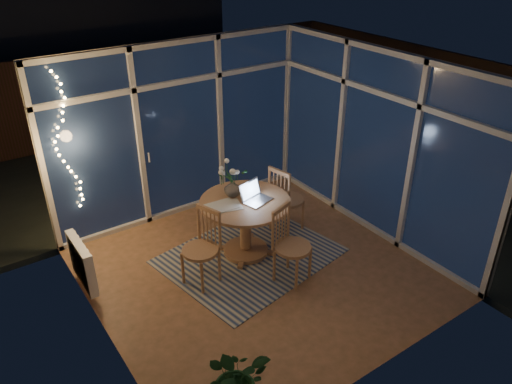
# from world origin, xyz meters

# --- Properties ---
(floor) EXTENTS (4.00, 4.00, 0.00)m
(floor) POSITION_xyz_m (0.00, 0.00, 0.00)
(floor) COLOR brown
(floor) RESTS_ON ground
(ceiling) EXTENTS (4.00, 4.00, 0.00)m
(ceiling) POSITION_xyz_m (0.00, 0.00, 2.60)
(ceiling) COLOR silver
(ceiling) RESTS_ON wall_back
(wall_back) EXTENTS (4.00, 0.04, 2.60)m
(wall_back) POSITION_xyz_m (0.00, 2.00, 1.30)
(wall_back) COLOR beige
(wall_back) RESTS_ON floor
(wall_front) EXTENTS (4.00, 0.04, 2.60)m
(wall_front) POSITION_xyz_m (0.00, -2.00, 1.30)
(wall_front) COLOR beige
(wall_front) RESTS_ON floor
(wall_left) EXTENTS (0.04, 4.00, 2.60)m
(wall_left) POSITION_xyz_m (-2.00, 0.00, 1.30)
(wall_left) COLOR beige
(wall_left) RESTS_ON floor
(wall_right) EXTENTS (0.04, 4.00, 2.60)m
(wall_right) POSITION_xyz_m (2.00, 0.00, 1.30)
(wall_right) COLOR beige
(wall_right) RESTS_ON floor
(window_wall_back) EXTENTS (4.00, 0.10, 2.60)m
(window_wall_back) POSITION_xyz_m (0.00, 1.96, 1.30)
(window_wall_back) COLOR silver
(window_wall_back) RESTS_ON floor
(window_wall_right) EXTENTS (0.10, 4.00, 2.60)m
(window_wall_right) POSITION_xyz_m (1.96, 0.00, 1.30)
(window_wall_right) COLOR silver
(window_wall_right) RESTS_ON floor
(radiator) EXTENTS (0.10, 0.70, 0.58)m
(radiator) POSITION_xyz_m (-1.94, 0.90, 0.40)
(radiator) COLOR white
(radiator) RESTS_ON wall_left
(fairy_lights) EXTENTS (0.24, 0.10, 1.85)m
(fairy_lights) POSITION_xyz_m (-1.65, 1.88, 1.52)
(fairy_lights) COLOR #FFC266
(fairy_lights) RESTS_ON window_wall_back
(garden_patio) EXTENTS (12.00, 6.00, 0.10)m
(garden_patio) POSITION_xyz_m (0.50, 5.00, -0.06)
(garden_patio) COLOR black
(garden_patio) RESTS_ON ground
(garden_fence) EXTENTS (11.00, 0.08, 1.80)m
(garden_fence) POSITION_xyz_m (0.00, 5.50, 0.90)
(garden_fence) COLOR #382614
(garden_fence) RESTS_ON ground
(neighbour_roof) EXTENTS (7.00, 3.00, 2.20)m
(neighbour_roof) POSITION_xyz_m (0.30, 8.50, 2.20)
(neighbour_roof) COLOR #2F3238
(neighbour_roof) RESTS_ON ground
(garden_shrubs) EXTENTS (0.90, 0.90, 0.90)m
(garden_shrubs) POSITION_xyz_m (-0.80, 3.40, 0.45)
(garden_shrubs) COLOR black
(garden_shrubs) RESTS_ON ground
(rug) EXTENTS (2.43, 2.07, 0.01)m
(rug) POSITION_xyz_m (0.10, 0.32, 0.01)
(rug) COLOR #C0B99C
(rug) RESTS_ON floor
(dining_table) EXTENTS (1.38, 1.38, 0.81)m
(dining_table) POSITION_xyz_m (0.10, 0.42, 0.41)
(dining_table) COLOR #9E6A47
(dining_table) RESTS_ON floor
(chair_left) EXTENTS (0.59, 0.59, 1.01)m
(chair_left) POSITION_xyz_m (-0.70, 0.21, 0.51)
(chair_left) COLOR #9E6A47
(chair_left) RESTS_ON floor
(chair_right) EXTENTS (0.58, 0.58, 1.05)m
(chair_right) POSITION_xyz_m (0.91, 0.57, 0.53)
(chair_right) COLOR #9E6A47
(chair_right) RESTS_ON floor
(chair_front) EXTENTS (0.61, 0.61, 1.02)m
(chair_front) POSITION_xyz_m (0.25, -0.39, 0.51)
(chair_front) COLOR #9E6A47
(chair_front) RESTS_ON floor
(laptop) EXTENTS (0.42, 0.38, 0.26)m
(laptop) POSITION_xyz_m (0.22, 0.33, 0.94)
(laptop) COLOR silver
(laptop) RESTS_ON dining_table
(flower_vase) EXTENTS (0.23, 0.23, 0.21)m
(flower_vase) POSITION_xyz_m (0.04, 0.64, 0.92)
(flower_vase) COLOR silver
(flower_vase) RESTS_ON dining_table
(bowl) EXTENTS (0.18, 0.18, 0.04)m
(bowl) POSITION_xyz_m (0.35, 0.60, 0.83)
(bowl) COLOR silver
(bowl) RESTS_ON dining_table
(newspapers) EXTENTS (0.39, 0.31, 0.01)m
(newspapers) POSITION_xyz_m (-0.20, 0.46, 0.82)
(newspapers) COLOR silver
(newspapers) RESTS_ON dining_table
(phone) EXTENTS (0.12, 0.08, 0.01)m
(phone) POSITION_xyz_m (0.25, 0.27, 0.82)
(phone) COLOR black
(phone) RESTS_ON dining_table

